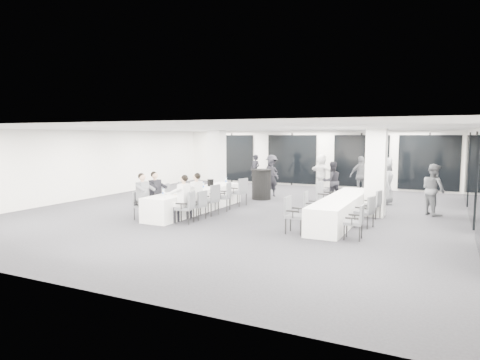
% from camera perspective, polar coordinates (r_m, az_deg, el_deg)
% --- Properties ---
extents(room, '(14.04, 16.04, 2.84)m').
position_cam_1_polar(room, '(15.23, 5.29, 1.44)').
color(room, '#242429').
rests_on(room, ground).
extents(column_left, '(0.60, 0.60, 2.80)m').
position_cam_1_polar(column_left, '(18.67, -3.09, 2.33)').
color(column_left, silver).
rests_on(column_left, floor).
extents(column_right, '(0.60, 0.60, 2.80)m').
position_cam_1_polar(column_right, '(14.30, 17.66, 0.94)').
color(column_right, silver).
rests_on(column_right, floor).
extents(banquet_table_main, '(0.90, 5.00, 0.75)m').
position_cam_1_polar(banquet_table_main, '(14.69, -5.80, -2.71)').
color(banquet_table_main, white).
rests_on(banquet_table_main, floor).
extents(banquet_table_side, '(0.90, 5.00, 0.75)m').
position_cam_1_polar(banquet_table_side, '(13.22, 13.39, -3.82)').
color(banquet_table_side, white).
rests_on(banquet_table_side, floor).
extents(cocktail_table, '(0.88, 0.88, 1.22)m').
position_cam_1_polar(cocktail_table, '(17.33, 2.87, -0.56)').
color(cocktail_table, black).
rests_on(cocktail_table, floor).
extents(chair_main_left_near, '(0.51, 0.54, 0.86)m').
position_cam_1_polar(chair_main_left_near, '(13.55, -13.18, -3.07)').
color(chair_main_left_near, '#54575C').
rests_on(chair_main_left_near, floor).
extents(chair_main_left_second, '(0.50, 0.56, 0.98)m').
position_cam_1_polar(chair_main_left_second, '(14.05, -11.57, -2.44)').
color(chair_main_left_second, '#54575C').
rests_on(chair_main_left_second, floor).
extents(chair_main_left_mid, '(0.57, 0.60, 0.94)m').
position_cam_1_polar(chair_main_left_mid, '(14.81, -9.31, -2.06)').
color(chair_main_left_mid, '#54575C').
rests_on(chair_main_left_mid, floor).
extents(chair_main_left_fourth, '(0.48, 0.53, 0.92)m').
position_cam_1_polar(chair_main_left_fourth, '(15.59, -7.31, -1.66)').
color(chair_main_left_fourth, '#54575C').
rests_on(chair_main_left_fourth, floor).
extents(chair_main_left_far, '(0.49, 0.54, 0.92)m').
position_cam_1_polar(chair_main_left_far, '(16.44, -5.38, -1.25)').
color(chair_main_left_far, '#54575C').
rests_on(chair_main_left_far, floor).
extents(chair_main_right_near, '(0.56, 0.59, 0.96)m').
position_cam_1_polar(chair_main_right_near, '(12.66, -7.05, -3.35)').
color(chair_main_right_near, '#54575C').
rests_on(chair_main_right_near, floor).
extents(chair_main_right_second, '(0.50, 0.54, 0.89)m').
position_cam_1_polar(chair_main_right_second, '(13.24, -5.46, -3.09)').
color(chair_main_right_second, '#54575C').
rests_on(chair_main_right_second, floor).
extents(chair_main_right_mid, '(0.55, 0.60, 1.00)m').
position_cam_1_polar(chair_main_right_mid, '(13.87, -3.80, -2.39)').
color(chair_main_right_mid, '#54575C').
rests_on(chair_main_right_mid, floor).
extents(chair_main_right_fourth, '(0.59, 0.62, 0.98)m').
position_cam_1_polar(chair_main_right_fourth, '(14.68, -2.03, -1.97)').
color(chair_main_right_fourth, '#54575C').
rests_on(chair_main_right_fourth, floor).
extents(chair_main_right_far, '(0.61, 0.65, 1.02)m').
position_cam_1_polar(chair_main_right_far, '(15.73, 0.01, -1.35)').
color(chair_main_right_far, '#54575C').
rests_on(chair_main_right_far, floor).
extents(chair_side_left_near, '(0.50, 0.56, 0.98)m').
position_cam_1_polar(chair_side_left_near, '(11.42, 7.03, -4.31)').
color(chair_side_left_near, '#54575C').
rests_on(chair_side_left_near, floor).
extents(chair_side_left_mid, '(0.50, 0.55, 0.92)m').
position_cam_1_polar(chair_side_left_mid, '(12.93, 9.34, -3.28)').
color(chair_side_left_mid, '#54575C').
rests_on(chair_side_left_mid, floor).
extents(chair_side_left_far, '(0.58, 0.63, 1.04)m').
position_cam_1_polar(chair_side_left_far, '(14.44, 11.10, -2.06)').
color(chair_side_left_far, '#54575C').
rests_on(chair_side_left_far, floor).
extents(chair_side_right_near, '(0.46, 0.51, 0.88)m').
position_cam_1_polar(chair_side_right_near, '(11.02, 15.27, -5.13)').
color(chair_side_right_near, '#54575C').
rests_on(chair_side_right_near, floor).
extents(chair_side_right_mid, '(0.55, 0.58, 0.90)m').
position_cam_1_polar(chair_side_right_mid, '(12.51, 16.56, -3.82)').
color(chair_side_right_mid, '#54575C').
rests_on(chair_side_right_mid, floor).
extents(chair_side_right_far, '(0.53, 0.56, 0.89)m').
position_cam_1_polar(chair_side_right_far, '(13.94, 17.54, -2.88)').
color(chair_side_right_far, '#54575C').
rests_on(chair_side_right_far, floor).
extents(seated_guest_a, '(0.50, 0.38, 1.44)m').
position_cam_1_polar(seated_guest_a, '(13.42, -12.65, -1.76)').
color(seated_guest_a, slate).
rests_on(seated_guest_a, floor).
extents(seated_guest_b, '(0.50, 0.38, 1.44)m').
position_cam_1_polar(seated_guest_b, '(13.91, -11.04, -1.46)').
color(seated_guest_b, black).
rests_on(seated_guest_b, floor).
extents(seated_guest_c, '(0.50, 0.38, 1.44)m').
position_cam_1_polar(seated_guest_c, '(12.69, -7.72, -2.11)').
color(seated_guest_c, white).
rests_on(seated_guest_c, floor).
extents(seated_guest_d, '(0.50, 0.38, 1.44)m').
position_cam_1_polar(seated_guest_d, '(13.28, -6.05, -1.73)').
color(seated_guest_d, white).
rests_on(seated_guest_d, floor).
extents(standing_guest_a, '(0.83, 0.82, 1.77)m').
position_cam_1_polar(standing_guest_a, '(18.13, 4.20, 0.58)').
color(standing_guest_a, black).
rests_on(standing_guest_a, floor).
extents(standing_guest_b, '(0.99, 0.93, 1.77)m').
position_cam_1_polar(standing_guest_b, '(17.22, 12.16, 0.18)').
color(standing_guest_b, black).
rests_on(standing_guest_b, floor).
extents(standing_guest_c, '(1.33, 1.23, 1.87)m').
position_cam_1_polar(standing_guest_c, '(20.56, 4.24, 1.37)').
color(standing_guest_c, black).
rests_on(standing_guest_c, floor).
extents(standing_guest_d, '(1.29, 1.11, 1.92)m').
position_cam_1_polar(standing_guest_d, '(19.18, 15.86, 0.89)').
color(standing_guest_d, slate).
rests_on(standing_guest_d, floor).
extents(standing_guest_e, '(0.81, 1.08, 2.00)m').
position_cam_1_polar(standing_guest_e, '(16.94, 18.89, 0.28)').
color(standing_guest_e, slate).
rests_on(standing_guest_e, floor).
extents(standing_guest_f, '(1.84, 1.45, 1.90)m').
position_cam_1_polar(standing_guest_f, '(21.08, 10.83, 1.43)').
color(standing_guest_f, white).
rests_on(standing_guest_f, floor).
extents(standing_guest_g, '(0.79, 0.72, 1.79)m').
position_cam_1_polar(standing_guest_g, '(22.25, 2.04, 1.63)').
color(standing_guest_g, black).
rests_on(standing_guest_g, floor).
extents(standing_guest_h, '(1.00, 1.06, 1.89)m').
position_cam_1_polar(standing_guest_h, '(15.20, 24.39, -0.75)').
color(standing_guest_h, slate).
rests_on(standing_guest_h, floor).
extents(ice_bucket_near, '(0.21, 0.21, 0.24)m').
position_cam_1_polar(ice_bucket_near, '(13.84, -7.61, -1.20)').
color(ice_bucket_near, black).
rests_on(ice_bucket_near, banquet_table_main).
extents(ice_bucket_far, '(0.23, 0.23, 0.26)m').
position_cam_1_polar(ice_bucket_far, '(15.51, -3.95, -0.35)').
color(ice_bucket_far, black).
rests_on(ice_bucket_far, banquet_table_main).
extents(water_bottle_a, '(0.07, 0.07, 0.21)m').
position_cam_1_polar(water_bottle_a, '(13.23, -10.18, -1.63)').
color(water_bottle_a, silver).
rests_on(water_bottle_a, banquet_table_main).
extents(water_bottle_b, '(0.07, 0.07, 0.22)m').
position_cam_1_polar(water_bottle_b, '(14.72, -4.92, -0.78)').
color(water_bottle_b, silver).
rests_on(water_bottle_b, banquet_table_main).
extents(water_bottle_c, '(0.07, 0.07, 0.22)m').
position_cam_1_polar(water_bottle_c, '(16.39, -1.89, -0.08)').
color(water_bottle_c, silver).
rests_on(water_bottle_c, banquet_table_main).
extents(plate_a, '(0.21, 0.21, 0.03)m').
position_cam_1_polar(plate_a, '(13.38, -10.14, -1.95)').
color(plate_a, white).
rests_on(plate_a, banquet_table_main).
extents(plate_b, '(0.19, 0.19, 0.03)m').
position_cam_1_polar(plate_b, '(13.31, -8.64, -1.97)').
color(plate_b, white).
rests_on(plate_b, banquet_table_main).
extents(plate_c, '(0.20, 0.20, 0.03)m').
position_cam_1_polar(plate_c, '(14.31, -6.36, -1.38)').
color(plate_c, white).
rests_on(plate_c, banquet_table_main).
extents(wine_glass, '(0.07, 0.07, 0.19)m').
position_cam_1_polar(wine_glass, '(12.73, -10.01, -1.77)').
color(wine_glass, silver).
rests_on(wine_glass, banquet_table_main).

